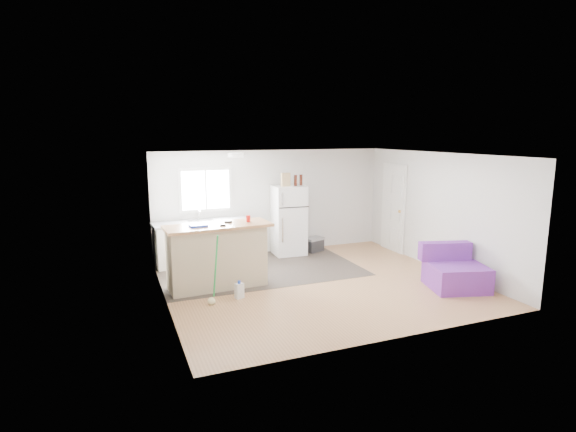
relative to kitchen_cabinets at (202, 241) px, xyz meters
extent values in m
cube|color=#9A6A40|center=(1.72, -2.18, -0.47)|extent=(5.50, 5.00, 0.01)
cube|color=white|center=(1.72, -2.18, 1.93)|extent=(5.50, 5.00, 0.01)
cube|color=silver|center=(1.72, 0.32, 0.73)|extent=(5.50, 0.01, 2.40)
cube|color=silver|center=(1.72, -4.68, 0.73)|extent=(5.50, 0.01, 2.40)
cube|color=silver|center=(-1.03, -2.18, 0.73)|extent=(0.01, 5.00, 2.40)
cube|color=silver|center=(4.47, -2.18, 0.73)|extent=(0.01, 5.00, 2.40)
cube|color=#2E2622|center=(1.00, -0.93, -0.47)|extent=(4.05, 2.50, 0.00)
cube|color=white|center=(0.17, 0.31, 1.08)|extent=(1.18, 0.04, 0.98)
cube|color=white|center=(0.17, 0.29, 1.08)|extent=(1.05, 0.01, 0.85)
cube|color=white|center=(0.17, 0.28, 1.08)|extent=(0.03, 0.02, 0.85)
cube|color=white|center=(4.44, -0.63, 0.55)|extent=(0.05, 0.82, 2.03)
cube|color=white|center=(4.45, -0.63, 0.55)|extent=(0.03, 0.92, 2.10)
sphere|color=gold|center=(4.40, -0.95, 0.53)|extent=(0.07, 0.07, 0.07)
cylinder|color=white|center=(0.52, -0.98, 1.89)|extent=(0.30, 0.30, 0.07)
cube|color=white|center=(0.00, 0.00, -0.03)|extent=(2.04, 0.76, 0.88)
cube|color=slate|center=(0.00, 0.00, 0.43)|extent=(2.10, 0.80, 0.04)
cube|color=silver|center=(0.00, -0.03, 0.43)|extent=(0.58, 0.46, 0.06)
cube|color=tan|center=(-0.06, -1.70, 0.09)|extent=(1.76, 0.72, 1.12)
cube|color=#B7814E|center=(-0.03, -1.70, 0.67)|extent=(1.94, 0.84, 0.05)
cube|color=white|center=(2.01, -0.03, 0.33)|extent=(0.74, 0.69, 1.60)
cube|color=black|center=(2.01, -0.36, 0.68)|extent=(0.71, 0.04, 0.02)
cube|color=silver|center=(1.72, -0.37, 0.89)|extent=(0.03, 0.02, 0.29)
cube|color=silver|center=(1.72, -0.37, 0.19)|extent=(0.03, 0.02, 0.56)
cube|color=#2A2A2C|center=(2.65, -0.05, -0.33)|extent=(0.49, 0.41, 0.28)
cube|color=gray|center=(2.65, -0.05, -0.16)|extent=(0.52, 0.43, 0.06)
cube|color=purple|center=(3.94, -3.37, -0.24)|extent=(1.17, 1.13, 0.45)
cube|color=purple|center=(3.94, -3.03, 0.15)|extent=(0.98, 0.48, 0.34)
cube|color=silver|center=(0.15, -2.40, -0.34)|extent=(0.17, 0.14, 0.26)
cylinder|color=#1B3FBF|center=(0.15, -2.40, -0.18)|extent=(0.06, 0.06, 0.05)
cylinder|color=green|center=(-0.24, -2.40, 0.14)|extent=(0.07, 0.31, 1.13)
sphere|color=beige|center=(-0.35, -2.51, -0.41)|extent=(0.13, 0.13, 0.13)
cylinder|color=red|center=(0.55, -1.66, 0.76)|extent=(0.09, 0.09, 0.12)
cube|color=#1633D0|center=(-0.38, -1.75, 0.72)|extent=(0.32, 0.24, 0.04)
cube|color=black|center=(0.19, -1.60, 0.71)|extent=(0.15, 0.08, 0.03)
cube|color=black|center=(0.02, -1.85, 0.71)|extent=(0.11, 0.08, 0.03)
cube|color=tan|center=(1.91, -0.09, 1.28)|extent=(0.21, 0.11, 0.30)
cylinder|color=#3D140B|center=(2.15, -0.09, 1.26)|extent=(0.09, 0.09, 0.25)
cylinder|color=#3D140B|center=(2.30, -0.06, 1.26)|extent=(0.08, 0.08, 0.25)
camera|label=1|loc=(-1.76, -9.48, 2.30)|focal=28.00mm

